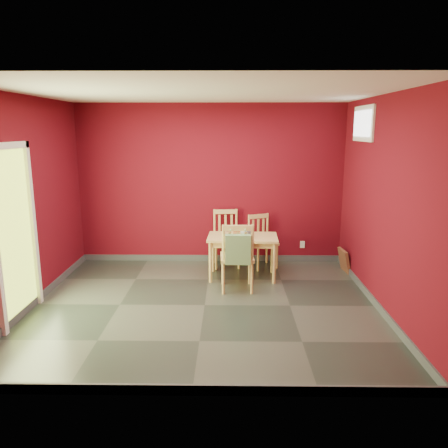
{
  "coord_description": "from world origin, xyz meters",
  "views": [
    {
      "loc": [
        0.33,
        -5.39,
        2.28
      ],
      "look_at": [
        0.25,
        0.45,
        1.0
      ],
      "focal_mm": 35.0,
      "sensor_mm": 36.0,
      "label": 1
    }
  ],
  "objects_px": {
    "dining_table": "(243,241)",
    "cat": "(246,230)",
    "chair_far_left": "(226,238)",
    "picture_frame": "(344,261)",
    "chair_far_right": "(262,241)",
    "tote_bag": "(238,249)",
    "chair_near": "(237,256)"
  },
  "relations": [
    {
      "from": "dining_table",
      "to": "tote_bag",
      "type": "height_order",
      "value": "tote_bag"
    },
    {
      "from": "chair_far_left",
      "to": "chair_far_right",
      "type": "height_order",
      "value": "chair_far_left"
    },
    {
      "from": "chair_far_right",
      "to": "cat",
      "type": "distance_m",
      "value": 0.72
    },
    {
      "from": "chair_far_left",
      "to": "tote_bag",
      "type": "relative_size",
      "value": 1.96
    },
    {
      "from": "cat",
      "to": "chair_far_left",
      "type": "bearing_deg",
      "value": 132.3
    },
    {
      "from": "dining_table",
      "to": "cat",
      "type": "height_order",
      "value": "cat"
    },
    {
      "from": "tote_bag",
      "to": "picture_frame",
      "type": "bearing_deg",
      "value": 32.07
    },
    {
      "from": "chair_near",
      "to": "chair_far_right",
      "type": "bearing_deg",
      "value": 69.22
    },
    {
      "from": "chair_far_left",
      "to": "picture_frame",
      "type": "relative_size",
      "value": 2.49
    },
    {
      "from": "chair_near",
      "to": "dining_table",
      "type": "bearing_deg",
      "value": 80.69
    },
    {
      "from": "dining_table",
      "to": "tote_bag",
      "type": "distance_m",
      "value": 0.8
    },
    {
      "from": "chair_far_right",
      "to": "picture_frame",
      "type": "bearing_deg",
      "value": -11.38
    },
    {
      "from": "cat",
      "to": "tote_bag",
      "type": "bearing_deg",
      "value": -83.61
    },
    {
      "from": "chair_near",
      "to": "picture_frame",
      "type": "relative_size",
      "value": 2.63
    },
    {
      "from": "tote_bag",
      "to": "picture_frame",
      "type": "distance_m",
      "value": 2.12
    },
    {
      "from": "chair_near",
      "to": "tote_bag",
      "type": "distance_m",
      "value": 0.28
    },
    {
      "from": "chair_far_right",
      "to": "cat",
      "type": "relative_size",
      "value": 2.3
    },
    {
      "from": "chair_far_left",
      "to": "tote_bag",
      "type": "distance_m",
      "value": 1.44
    },
    {
      "from": "tote_bag",
      "to": "cat",
      "type": "distance_m",
      "value": 0.8
    },
    {
      "from": "tote_bag",
      "to": "picture_frame",
      "type": "relative_size",
      "value": 1.27
    },
    {
      "from": "chair_far_right",
      "to": "tote_bag",
      "type": "height_order",
      "value": "tote_bag"
    },
    {
      "from": "chair_near",
      "to": "chair_far_left",
      "type": "bearing_deg",
      "value": 97.93
    },
    {
      "from": "chair_far_right",
      "to": "picture_frame",
      "type": "relative_size",
      "value": 2.31
    },
    {
      "from": "chair_far_right",
      "to": "chair_near",
      "type": "bearing_deg",
      "value": -110.78
    },
    {
      "from": "tote_bag",
      "to": "cat",
      "type": "relative_size",
      "value": 1.26
    },
    {
      "from": "tote_bag",
      "to": "chair_far_left",
      "type": "bearing_deg",
      "value": 96.86
    },
    {
      "from": "dining_table",
      "to": "chair_far_right",
      "type": "bearing_deg",
      "value": 59.47
    },
    {
      "from": "tote_bag",
      "to": "picture_frame",
      "type": "xyz_separation_m",
      "value": [
        1.75,
        1.1,
        -0.49
      ]
    },
    {
      "from": "chair_far_left",
      "to": "cat",
      "type": "relative_size",
      "value": 2.48
    },
    {
      "from": "chair_far_left",
      "to": "chair_near",
      "type": "relative_size",
      "value": 0.94
    },
    {
      "from": "chair_far_left",
      "to": "chair_near",
      "type": "xyz_separation_m",
      "value": [
        0.17,
        -1.19,
        0.03
      ]
    },
    {
      "from": "chair_far_right",
      "to": "picture_frame",
      "type": "height_order",
      "value": "chair_far_right"
    }
  ]
}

